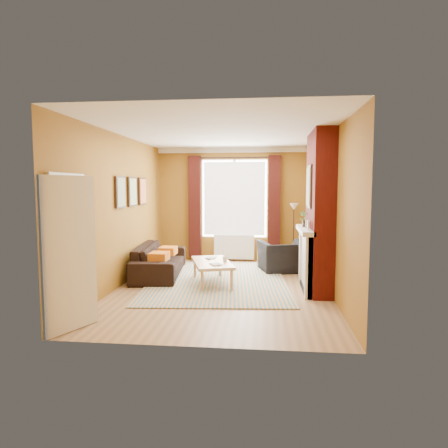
{
  "coord_description": "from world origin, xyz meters",
  "views": [
    {
      "loc": [
        0.78,
        -7.15,
        1.85
      ],
      "look_at": [
        0.0,
        0.25,
        1.15
      ],
      "focal_mm": 32.0,
      "sensor_mm": 36.0,
      "label": 1
    }
  ],
  "objects_px": {
    "sofa": "(160,260)",
    "wicker_stool": "(264,257)",
    "coffee_table": "(212,264)",
    "floor_lamp": "(294,216)",
    "armchair": "(284,256)"
  },
  "relations": [
    {
      "from": "sofa",
      "to": "coffee_table",
      "type": "distance_m",
      "value": 1.36
    },
    {
      "from": "floor_lamp",
      "to": "wicker_stool",
      "type": "bearing_deg",
      "value": -157.19
    },
    {
      "from": "floor_lamp",
      "to": "sofa",
      "type": "bearing_deg",
      "value": -152.26
    },
    {
      "from": "armchair",
      "to": "floor_lamp",
      "type": "xyz_separation_m",
      "value": [
        0.26,
        0.86,
        0.82
      ]
    },
    {
      "from": "armchair",
      "to": "floor_lamp",
      "type": "height_order",
      "value": "floor_lamp"
    },
    {
      "from": "armchair",
      "to": "sofa",
      "type": "bearing_deg",
      "value": -1.36
    },
    {
      "from": "armchair",
      "to": "wicker_stool",
      "type": "distance_m",
      "value": 0.73
    },
    {
      "from": "armchair",
      "to": "coffee_table",
      "type": "bearing_deg",
      "value": 27.27
    },
    {
      "from": "armchair",
      "to": "wicker_stool",
      "type": "relative_size",
      "value": 2.49
    },
    {
      "from": "sofa",
      "to": "wicker_stool",
      "type": "distance_m",
      "value": 2.49
    },
    {
      "from": "sofa",
      "to": "wicker_stool",
      "type": "xyz_separation_m",
      "value": [
        2.17,
        1.22,
        -0.12
      ]
    },
    {
      "from": "coffee_table",
      "to": "wicker_stool",
      "type": "distance_m",
      "value": 2.12
    },
    {
      "from": "sofa",
      "to": "armchair",
      "type": "xyz_separation_m",
      "value": [
        2.6,
        0.64,
        0.01
      ]
    },
    {
      "from": "floor_lamp",
      "to": "armchair",
      "type": "bearing_deg",
      "value": -106.8
    },
    {
      "from": "sofa",
      "to": "armchair",
      "type": "relative_size",
      "value": 2.18
    }
  ]
}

